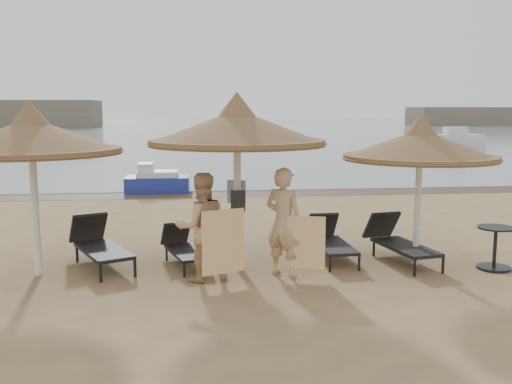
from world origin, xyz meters
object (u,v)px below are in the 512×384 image
palapa_right (420,145)px  person_left (201,218)px  lounger_far_left (99,244)px  lounger_far_right (398,241)px  pedal_boat (157,181)px  palapa_center (237,128)px  palapa_left (31,137)px  lounger_near_right (330,239)px  side_table (495,249)px  lounger_near_left (183,247)px  person_right (284,213)px

palapa_right → person_left: bearing=-172.5°
lounger_far_left → lounger_far_right: (5.72, -0.32, -0.02)m
pedal_boat → lounger_far_left: bearing=-92.2°
palapa_center → pedal_boat: (-2.04, 9.85, -2.20)m
palapa_right → lounger_far_right: bearing=124.3°
palapa_left → palapa_right: bearing=-0.8°
lounger_near_right → pedal_boat: size_ratio=0.83×
lounger_far_left → pedal_boat: (0.55, 9.44, -0.03)m
side_table → person_left: (-5.36, -0.07, 0.71)m
lounger_near_left → lounger_far_right: 4.15m
person_left → pedal_boat: person_left is taller
lounger_near_right → palapa_left: bearing=-176.1°
lounger_far_left → lounger_near_right: lounger_far_left is taller
lounger_near_right → lounger_near_left: bearing=-179.9°
lounger_far_left → lounger_far_right: 5.73m
person_right → side_table: bearing=-141.8°
palapa_left → palapa_center: 3.56m
lounger_near_left → person_left: (0.33, -1.10, 0.76)m
palapa_right → person_left: palapa_right is taller
lounger_far_right → person_left: person_left is taller
palapa_center → lounger_far_right: (3.14, 0.10, -2.19)m
lounger_far_right → side_table: lounger_far_right is taller
lounger_far_left → lounger_near_right: bearing=-25.0°
lounger_near_left → side_table: 5.78m
pedal_boat → lounger_near_left: bearing=-82.7°
lounger_far_left → person_left: person_left is taller
lounger_near_left → pedal_boat: (-1.03, 9.52, 0.05)m
lounger_near_left → person_right: (1.77, -0.97, 0.79)m
lounger_near_right → lounger_far_left: bearing=178.2°
palapa_center → person_right: palapa_center is taller
lounger_far_right → side_table: (1.55, -0.79, -0.02)m
person_right → pedal_boat: bearing=-36.1°
side_table → person_right: person_right is taller
lounger_far_left → lounger_near_right: (4.45, 0.02, -0.04)m
person_right → lounger_far_right: bearing=-123.7°
lounger_far_left → pedal_boat: pedal_boat is taller
palapa_center → person_left: bearing=-131.5°
palapa_center → lounger_near_left: bearing=161.8°
palapa_center → palapa_right: palapa_center is taller
lounger_far_left → side_table: size_ratio=2.67×
palapa_center → lounger_far_right: palapa_center is taller
lounger_far_left → person_right: bearing=-42.9°
lounger_near_left → lounger_far_right: size_ratio=0.84×
palapa_center → lounger_near_left: size_ratio=1.92×
pedal_boat → palapa_right: bearing=-60.7°
person_left → lounger_near_right: bearing=-167.0°
lounger_near_right → person_left: bearing=-156.7°
palapa_left → person_right: (4.32, -0.51, -1.33)m
person_right → pedal_boat: person_right is taller
palapa_left → lounger_far_left: size_ratio=1.47×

